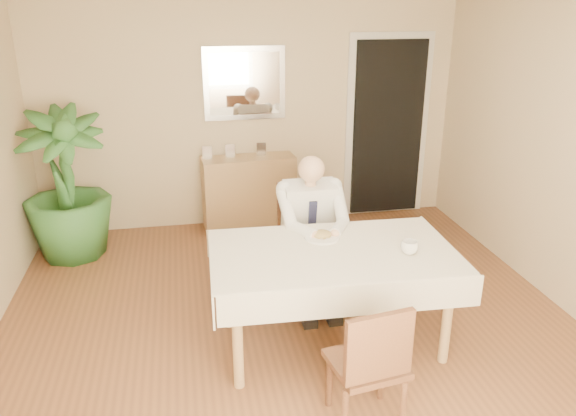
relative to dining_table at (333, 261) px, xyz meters
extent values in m
plane|color=brown|center=(-0.25, 0.02, -0.67)|extent=(5.00, 5.00, 0.00)
cube|color=tan|center=(-0.25, 2.52, 0.63)|extent=(4.50, 0.02, 2.60)
cube|color=beige|center=(1.30, 2.50, 0.33)|extent=(0.96, 0.03, 2.10)
cube|color=black|center=(1.30, 2.47, 0.33)|extent=(0.80, 0.05, 1.95)
cube|color=silver|center=(-0.30, 2.49, 0.88)|extent=(0.86, 0.03, 0.76)
cube|color=white|center=(-0.30, 2.47, 0.88)|extent=(0.74, 0.02, 0.64)
cube|color=#977649|center=(0.00, 0.00, 0.05)|extent=(1.63, 0.96, 0.04)
cube|color=beige|center=(0.00, 0.00, 0.08)|extent=(1.74, 1.06, 0.01)
cube|color=beige|center=(0.00, -0.50, -0.03)|extent=(1.70, 0.08, 0.22)
cube|color=beige|center=(0.00, 0.50, -0.03)|extent=(1.70, 0.08, 0.22)
cube|color=beige|center=(-0.85, 0.00, -0.03)|extent=(0.05, 1.00, 0.22)
cube|color=beige|center=(0.85, 0.00, -0.03)|extent=(0.05, 1.00, 0.22)
cylinder|color=#977649|center=(-0.72, -0.37, -0.32)|extent=(0.07, 0.07, 0.70)
cylinder|color=#977649|center=(0.72, -0.37, -0.32)|extent=(0.07, 0.07, 0.70)
cylinder|color=#977649|center=(-0.72, 0.37, -0.32)|extent=(0.07, 0.07, 0.70)
cylinder|color=#977649|center=(0.72, 0.37, -0.32)|extent=(0.07, 0.07, 0.70)
cube|color=#462A17|center=(0.00, 0.80, -0.21)|extent=(0.45, 0.45, 0.04)
cube|color=#462A17|center=(0.00, 1.00, 0.05)|extent=(0.44, 0.04, 0.44)
cylinder|color=#462A17|center=(-0.19, 0.61, -0.45)|extent=(0.04, 0.04, 0.44)
cylinder|color=#462A17|center=(0.19, 0.61, -0.45)|extent=(0.04, 0.04, 0.44)
cylinder|color=#462A17|center=(-0.19, 0.99, -0.45)|extent=(0.04, 0.04, 0.44)
cylinder|color=#462A17|center=(0.19, 0.99, -0.45)|extent=(0.04, 0.04, 0.44)
cube|color=#462A17|center=(-0.02, -0.83, -0.26)|extent=(0.46, 0.46, 0.04)
cube|color=#462A17|center=(-0.02, -1.01, -0.02)|extent=(0.40, 0.10, 0.40)
cylinder|color=#462A17|center=(0.16, -1.00, -0.47)|extent=(0.04, 0.04, 0.39)
cylinder|color=#462A17|center=(-0.19, -0.66, -0.47)|extent=(0.04, 0.04, 0.39)
cylinder|color=#462A17|center=(0.16, -0.66, -0.47)|extent=(0.04, 0.04, 0.39)
cube|color=silver|center=(0.00, 0.76, 0.08)|extent=(0.42, 0.31, 0.55)
cube|color=black|center=(0.00, 0.64, 0.05)|extent=(0.07, 0.08, 0.36)
cylinder|color=tan|center=(0.00, 0.71, 0.37)|extent=(0.09, 0.09, 0.08)
sphere|color=tan|center=(0.00, 0.69, 0.47)|extent=(0.21, 0.21, 0.21)
cube|color=black|center=(-0.10, 0.56, -0.15)|extent=(0.13, 0.42, 0.13)
cube|color=black|center=(0.10, 0.56, -0.15)|extent=(0.13, 0.42, 0.13)
cube|color=black|center=(-0.10, 0.38, -0.44)|extent=(0.11, 0.12, 0.45)
cube|color=black|center=(0.10, 0.38, -0.44)|extent=(0.11, 0.12, 0.45)
cube|color=black|center=(-0.10, 0.32, -0.63)|extent=(0.11, 0.26, 0.07)
cube|color=black|center=(0.10, 0.32, -0.63)|extent=(0.11, 0.26, 0.07)
cylinder|color=white|center=(-0.02, 0.22, 0.09)|extent=(0.26, 0.26, 0.02)
ellipsoid|color=olive|center=(-0.02, 0.22, 0.11)|extent=(0.14, 0.14, 0.06)
cylinder|color=silver|center=(0.02, 0.16, 0.11)|extent=(0.01, 0.13, 0.01)
cylinder|color=silver|center=(-0.06, 0.16, 0.11)|extent=(0.01, 0.13, 0.01)
imported|color=white|center=(0.50, -0.14, 0.13)|extent=(0.16, 0.16, 0.09)
cube|color=#977649|center=(-0.30, 2.34, -0.27)|extent=(1.02, 0.41, 0.79)
cube|color=silver|center=(-0.73, 2.36, 0.20)|extent=(0.10, 0.02, 0.14)
cube|color=silver|center=(-0.49, 2.38, 0.20)|extent=(0.10, 0.02, 0.14)
cube|color=silver|center=(-0.15, 2.39, 0.20)|extent=(0.10, 0.02, 0.14)
imported|color=#285723|center=(-2.10, 1.94, 0.06)|extent=(0.96, 0.96, 1.46)
camera|label=1|loc=(-0.98, -3.42, 1.76)|focal=35.00mm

